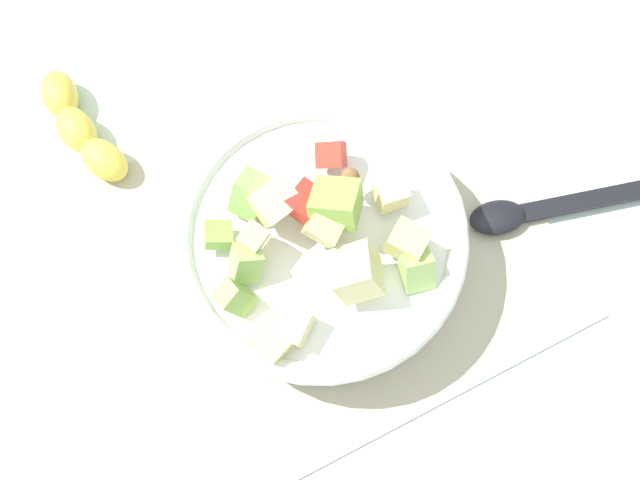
# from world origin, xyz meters

# --- Properties ---
(ground_plane) EXTENTS (2.40, 2.40, 0.00)m
(ground_plane) POSITION_xyz_m (0.00, 0.00, 0.00)
(ground_plane) COLOR silver
(placemat) EXTENTS (0.48, 0.35, 0.01)m
(placemat) POSITION_xyz_m (0.00, 0.00, 0.00)
(placemat) COLOR #BCB299
(placemat) RESTS_ON ground_plane
(salad_bowl) EXTENTS (0.27, 0.27, 0.12)m
(salad_bowl) POSITION_xyz_m (0.02, -0.00, 0.05)
(salad_bowl) COLOR white
(salad_bowl) RESTS_ON placemat
(serving_spoon) EXTENTS (0.20, 0.08, 0.01)m
(serving_spoon) POSITION_xyz_m (0.23, -0.06, 0.01)
(serving_spoon) COLOR black
(serving_spoon) RESTS_ON placemat
(banana_whole) EXTENTS (0.06, 0.15, 0.04)m
(banana_whole) POSITION_xyz_m (-0.14, 0.23, 0.02)
(banana_whole) COLOR yellow
(banana_whole) RESTS_ON ground_plane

